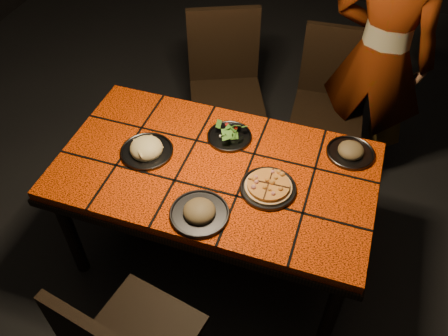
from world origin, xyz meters
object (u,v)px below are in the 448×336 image
(diner, at_px, (380,58))
(plate_pasta, at_px, (146,149))
(plate_pizza, at_px, (268,187))
(chair_far_left, at_px, (225,79))
(chair_far_right, at_px, (331,94))
(dining_table, at_px, (216,177))

(diner, distance_m, plate_pasta, 1.50)
(plate_pizza, distance_m, plate_pasta, 0.66)
(chair_far_left, xyz_separation_m, plate_pasta, (-0.12, -0.94, 0.18))
(diner, xyz_separation_m, plate_pizza, (-0.39, -1.11, -0.11))
(diner, xyz_separation_m, plate_pasta, (-1.05, -1.07, -0.10))
(plate_pizza, bearing_deg, chair_far_right, 82.10)
(chair_far_left, bearing_deg, plate_pizza, -84.76)
(chair_far_left, bearing_deg, diner, -16.07)
(chair_far_right, distance_m, diner, 0.39)
(chair_far_right, xyz_separation_m, plate_pizza, (-0.15, -1.08, 0.20))
(chair_far_left, bearing_deg, dining_table, -98.33)
(plate_pizza, relative_size, plate_pasta, 1.00)
(chair_far_right, relative_size, diner, 0.57)
(chair_far_left, xyz_separation_m, chair_far_right, (0.70, 0.10, -0.03))
(chair_far_right, height_order, diner, diner)
(chair_far_left, bearing_deg, plate_pasta, -120.80)
(chair_far_right, height_order, plate_pasta, chair_far_right)
(dining_table, bearing_deg, chair_far_right, 66.62)
(plate_pasta, bearing_deg, plate_pizza, -3.89)
(dining_table, distance_m, chair_far_left, 0.96)
(plate_pasta, bearing_deg, chair_far_left, 83.00)
(chair_far_right, xyz_separation_m, diner, (0.24, 0.03, 0.31))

